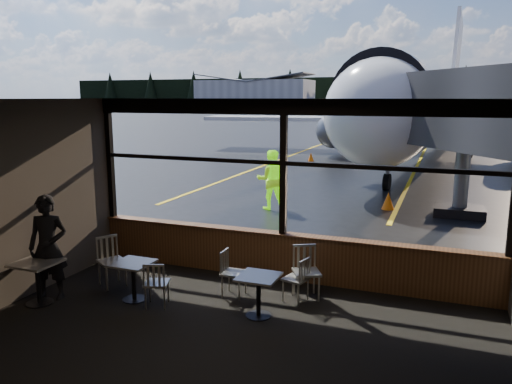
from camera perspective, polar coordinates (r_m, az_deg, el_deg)
The scene contains 29 objects.
ground_plane at distance 129.00m, azimuth 19.89°, elevation 8.61°, with size 520.00×520.00×0.00m, color black.
carpet_floor at distance 7.45m, azimuth -4.45°, elevation -17.39°, with size 8.00×6.00×0.01m, color black.
ceiling at distance 6.57m, azimuth -4.90°, elevation 10.53°, with size 8.00×6.00×0.04m, color #38332D.
wall_back at distance 4.45m, azimuth -22.04°, elevation -13.56°, with size 8.00×0.04×3.50m, color #453E37.
window_sill at distance 9.86m, azimuth 3.05°, elevation -7.40°, with size 8.00×0.28×0.90m, color #57311A.
window_header at distance 9.36m, azimuth 3.23°, elevation 9.71°, with size 8.00×0.18×0.30m, color black.
mullion_left at distance 11.29m, azimuth -16.33°, elevation 3.63°, with size 0.12×0.12×2.60m, color black.
mullion_centre at distance 9.46m, azimuth 3.16°, elevation 2.72°, with size 0.12×0.12×2.60m, color black.
window_transom at distance 9.44m, azimuth 3.16°, elevation 3.32°, with size 8.00×0.10×0.08m, color black.
airliner at distance 31.49m, azimuth 19.62°, elevation 13.72°, with size 29.79×35.74×10.92m, color white, non-canonical shape.
jet_bridge at distance 14.49m, azimuth 23.90°, elevation 5.05°, with size 8.64×10.56×4.61m, color #2C2C2E, non-canonical shape.
cafe_table_near at distance 8.25m, azimuth 0.29°, elevation -11.83°, with size 0.64×0.64×0.70m, color #A19A94, non-canonical shape.
cafe_table_mid at distance 9.13m, azimuth -13.79°, elevation -9.88°, with size 0.64×0.64×0.70m, color #A4A097, non-canonical shape.
cafe_table_left at distance 9.48m, azimuth -23.63°, elevation -9.50°, with size 0.70×0.70×0.77m, color #A39D96, non-canonical shape.
chair_near_e at distance 8.83m, azimuth 4.56°, elevation -9.91°, with size 0.44×0.44×0.81m, color #B2ACA1, non-canonical shape.
chair_near_w at distance 9.04m, azimuth -2.54°, elevation -9.29°, with size 0.46×0.46×0.84m, color #A8A498, non-canonical shape.
chair_near_n at distance 8.95m, azimuth 5.80°, elevation -9.19°, with size 0.52×0.52×0.95m, color #B8B3A6, non-canonical shape.
chair_mid_s at distance 8.76m, azimuth -11.28°, elevation -10.22°, with size 0.45×0.45×0.83m, color #B5AFA3, non-canonical shape.
chair_mid_w at distance 9.85m, azimuth -16.13°, elevation -7.68°, with size 0.52×0.52×0.95m, color beige, non-canonical shape.
passenger at distance 9.50m, azimuth -22.65°, elevation -5.88°, with size 0.68×0.45×1.87m, color black.
ground_crew at distance 15.83m, azimuth 1.73°, elevation 1.42°, with size 0.92×0.72×1.89m, color #BFF219.
cone_nose at distance 16.41m, azimuth 14.86°, elevation -0.98°, with size 0.40×0.40×0.56m, color #F84907.
cone_wing at distance 28.01m, azimuth 6.30°, elevation 4.00°, with size 0.34×0.34×0.48m, color #ED6307.
hangar_left at distance 202.49m, azimuth -0.16°, elevation 11.37°, with size 45.00×18.00×11.00m, color silver, non-canonical shape.
hangar_mid at distance 193.94m, azimuth 20.45°, elevation 10.58°, with size 38.00×15.00×10.00m, color silver, non-canonical shape.
fuel_tank_a at distance 193.72m, azimuth 11.36°, elevation 10.45°, with size 8.00×8.00×6.00m, color silver.
fuel_tank_b at distance 192.28m, azimuth 14.34°, elevation 10.32°, with size 8.00×8.00×6.00m, color silver.
fuel_tank_c at distance 191.35m, azimuth 17.36°, elevation 10.17°, with size 8.00×8.00×6.00m, color silver.
treeline at distance 218.95m, azimuth 20.57°, elevation 10.78°, with size 360.00×3.00×12.00m, color black.
Camera 1 is at (2.85, -8.92, 3.53)m, focal length 35.00 mm.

